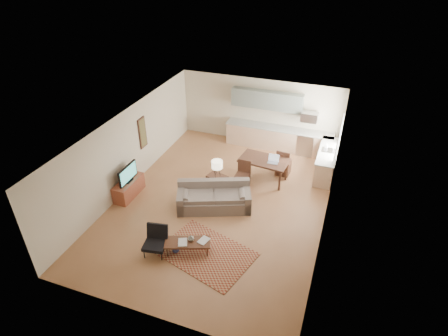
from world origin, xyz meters
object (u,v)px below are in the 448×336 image
at_px(dining_table, 264,170).
at_px(tv_credenza, 129,188).
at_px(coffee_table, 188,247).
at_px(armchair, 155,242).
at_px(sofa, 214,197).
at_px(console_table, 217,185).

bearing_deg(dining_table, tv_credenza, -142.36).
bearing_deg(coffee_table, armchair, -178.39).
relative_size(armchair, dining_table, 0.47).
height_order(sofa, tv_credenza, sofa).
bearing_deg(armchair, dining_table, 57.73).
bearing_deg(sofa, dining_table, 41.13).
relative_size(sofa, armchair, 3.07).
height_order(armchair, dining_table, dining_table).
bearing_deg(console_table, coffee_table, -69.11).
height_order(tv_credenza, dining_table, dining_table).
distance_m(console_table, dining_table, 1.82).
bearing_deg(dining_table, sofa, -110.84).
bearing_deg(tv_credenza, coffee_table, -30.64).
relative_size(sofa, tv_credenza, 1.91).
xyz_separation_m(coffee_table, armchair, (-0.80, -0.33, 0.20)).
xyz_separation_m(tv_credenza, console_table, (2.72, 1.04, 0.08)).
relative_size(coffee_table, tv_credenza, 0.99).
bearing_deg(armchair, console_table, 68.72).
distance_m(coffee_table, tv_credenza, 3.39).
xyz_separation_m(armchair, console_table, (0.61, 3.10, -0.02)).
xyz_separation_m(console_table, dining_table, (1.21, 1.37, 0.05)).
distance_m(coffee_table, console_table, 2.78).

